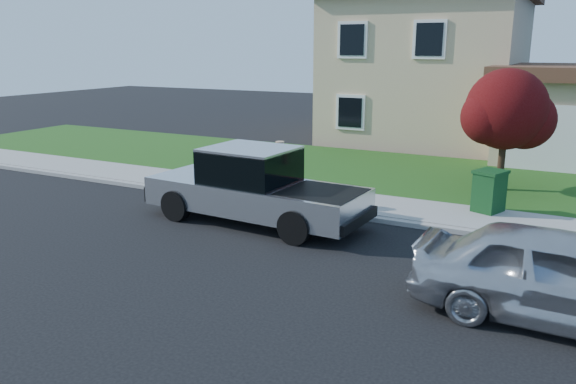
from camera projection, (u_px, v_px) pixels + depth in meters
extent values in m
plane|color=black|center=(242.00, 242.00, 12.75)|extent=(80.00, 80.00, 0.00)
cube|color=gray|center=(332.00, 213.00, 14.79)|extent=(40.00, 0.20, 0.12)
cube|color=gray|center=(347.00, 203.00, 15.73)|extent=(40.00, 2.00, 0.15)
cube|color=#1A4513|center=(394.00, 173.00, 19.61)|extent=(40.00, 7.00, 0.10)
cube|color=tan|center=(429.00, 71.00, 26.59)|extent=(8.00, 9.00, 6.40)
cube|color=white|center=(575.00, 140.00, 19.02)|extent=(4.60, 0.12, 2.30)
cube|color=white|center=(352.00, 40.00, 23.29)|extent=(1.30, 0.10, 1.50)
cube|color=white|center=(429.00, 39.00, 21.88)|extent=(1.30, 0.10, 1.50)
cube|color=black|center=(350.00, 112.00, 24.04)|extent=(1.30, 0.10, 1.50)
cylinder|color=black|center=(176.00, 205.00, 14.28)|extent=(0.81, 0.35, 0.79)
cylinder|color=black|center=(220.00, 190.00, 15.79)|extent=(0.81, 0.35, 0.79)
cylinder|color=black|center=(295.00, 227.00, 12.55)|extent=(0.81, 0.35, 0.79)
cylinder|color=black|center=(331.00, 208.00, 14.06)|extent=(0.81, 0.35, 0.79)
cube|color=silver|center=(255.00, 196.00, 14.06)|extent=(5.73, 2.32, 0.71)
cube|color=black|center=(250.00, 166.00, 13.95)|extent=(2.18, 1.96, 0.84)
cube|color=silver|center=(250.00, 149.00, 13.84)|extent=(2.18, 1.96, 0.08)
cube|color=black|center=(322.00, 193.00, 13.05)|extent=(1.88, 1.79, 0.06)
cube|color=black|center=(170.00, 187.00, 15.50)|extent=(0.24, 1.88, 0.39)
cube|color=black|center=(359.00, 221.00, 12.70)|extent=(0.24, 1.88, 0.25)
cube|color=black|center=(248.00, 160.00, 15.25)|extent=(0.13, 0.22, 0.18)
imported|color=tan|center=(280.00, 179.00, 15.12)|extent=(0.72, 0.57, 1.71)
cylinder|color=tan|center=(280.00, 147.00, 14.90)|extent=(0.46, 0.46, 0.05)
cylinder|color=tan|center=(280.00, 144.00, 14.88)|extent=(0.23, 0.23, 0.16)
imported|color=silver|center=(560.00, 277.00, 8.86)|extent=(4.64, 1.98, 1.56)
cylinder|color=black|center=(501.00, 163.00, 16.89)|extent=(0.21, 0.21, 1.66)
sphere|color=#490F10|center=(506.00, 109.00, 16.49)|extent=(2.38, 2.38, 2.38)
sphere|color=#490F10|center=(525.00, 120.00, 16.60)|extent=(1.76, 1.76, 1.76)
sphere|color=#490F10|center=(489.00, 117.00, 16.45)|extent=(1.66, 1.66, 1.66)
cube|color=#103B17|center=(489.00, 192.00, 14.52)|extent=(0.82, 0.88, 1.01)
cube|color=#103B17|center=(491.00, 172.00, 14.38)|extent=(0.90, 0.96, 0.08)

